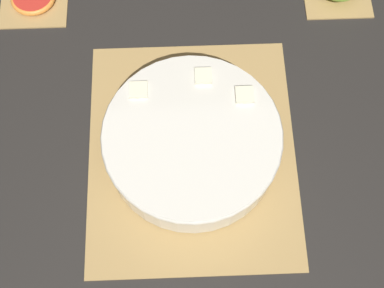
{
  "coord_description": "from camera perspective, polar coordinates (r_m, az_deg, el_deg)",
  "views": [
    {
      "loc": [
        0.33,
        -0.01,
        0.83
      ],
      "look_at": [
        0.0,
        0.0,
        0.03
      ],
      "focal_mm": 50.0,
      "sensor_mm": 36.0,
      "label": 1
    }
  ],
  "objects": [
    {
      "name": "ground_plane",
      "position": [
        0.89,
        0.0,
        -0.85
      ],
      "size": [
        6.0,
        6.0,
        0.0
      ],
      "primitive_type": "plane",
      "color": "black"
    },
    {
      "name": "fruit_salad_bowl",
      "position": [
        0.85,
        0.01,
        0.36
      ],
      "size": [
        0.28,
        0.28,
        0.08
      ],
      "color": "silver",
      "rests_on": "bamboo_mat_center"
    },
    {
      "name": "bamboo_mat_center",
      "position": [
        0.89,
        0.0,
        -0.78
      ],
      "size": [
        0.41,
        0.34,
        0.01
      ],
      "color": "#A8844C",
      "rests_on": "ground_plane"
    },
    {
      "name": "coaster_mat_near_left",
      "position": [
        1.08,
        -16.46,
        14.54
      ],
      "size": [
        0.13,
        0.13,
        0.01
      ],
      "color": "#A8844C",
      "rests_on": "ground_plane"
    }
  ]
}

